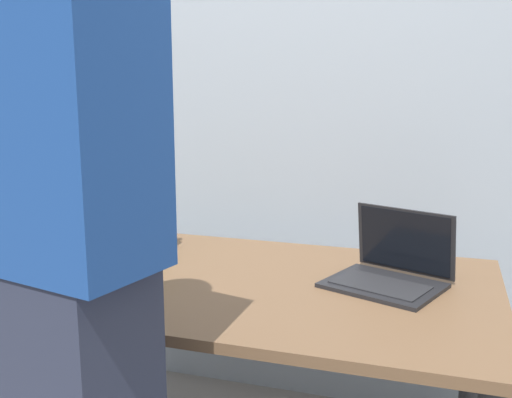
# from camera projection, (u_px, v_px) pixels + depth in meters

# --- Properties ---
(desk) EXTENTS (1.48, 0.88, 0.75)m
(desk) POSITION_uv_depth(u_px,v_px,m) (247.00, 316.00, 1.81)
(desk) COLOR brown
(desk) RESTS_ON ground
(laptop) EXTENTS (0.39, 0.37, 0.21)m
(laptop) POSITION_uv_depth(u_px,v_px,m) (391.00, 269.00, 1.74)
(laptop) COLOR black
(laptop) RESTS_ON desk
(beer_bottle_amber) EXTENTS (0.07, 0.07, 0.27)m
(beer_bottle_amber) POSITION_uv_depth(u_px,v_px,m) (121.00, 221.00, 2.09)
(beer_bottle_amber) COLOR #1E5123
(beer_bottle_amber) RESTS_ON desk
(beer_bottle_green) EXTENTS (0.07, 0.07, 0.28)m
(beer_bottle_green) POSITION_uv_depth(u_px,v_px,m) (158.00, 220.00, 2.08)
(beer_bottle_green) COLOR #333333
(beer_bottle_green) RESTS_ON desk
(person_figure) EXTENTS (0.46, 0.34, 1.78)m
(person_figure) POSITION_uv_depth(u_px,v_px,m) (58.00, 305.00, 1.18)
(person_figure) COLOR #2D3347
(person_figure) RESTS_ON ground
(back_wall) EXTENTS (6.00, 0.10, 2.60)m
(back_wall) POSITION_uv_depth(u_px,v_px,m) (305.00, 90.00, 2.38)
(back_wall) COLOR #99A3AD
(back_wall) RESTS_ON ground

